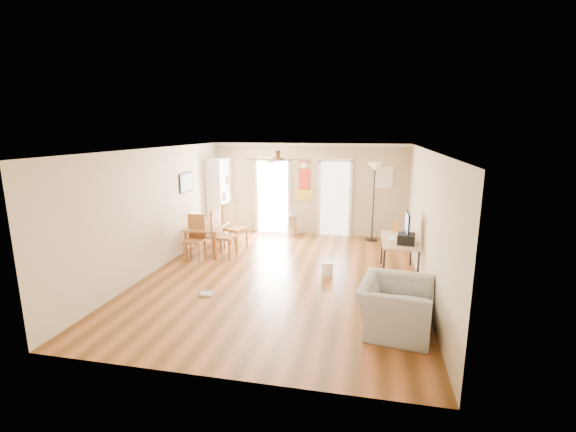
% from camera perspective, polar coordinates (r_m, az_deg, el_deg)
% --- Properties ---
extents(floor, '(7.00, 7.00, 0.00)m').
position_cam_1_polar(floor, '(8.27, -0.86, -8.69)').
color(floor, brown).
rests_on(floor, ground).
extents(ceiling, '(5.50, 7.00, 0.00)m').
position_cam_1_polar(ceiling, '(7.72, -0.92, 9.62)').
color(ceiling, silver).
rests_on(ceiling, floor).
extents(wall_back, '(5.50, 0.04, 2.60)m').
position_cam_1_polar(wall_back, '(11.28, 3.00, 3.84)').
color(wall_back, beige).
rests_on(wall_back, floor).
extents(wall_front, '(5.50, 0.04, 2.60)m').
position_cam_1_polar(wall_front, '(4.67, -10.39, -8.79)').
color(wall_front, beige).
rests_on(wall_front, floor).
extents(wall_left, '(0.04, 7.00, 2.60)m').
position_cam_1_polar(wall_left, '(8.90, -18.45, 0.90)').
color(wall_left, beige).
rests_on(wall_left, floor).
extents(wall_right, '(0.04, 7.00, 2.60)m').
position_cam_1_polar(wall_right, '(7.78, 19.29, -0.73)').
color(wall_right, beige).
rests_on(wall_right, floor).
extents(crown_molding, '(5.50, 7.00, 0.08)m').
position_cam_1_polar(crown_molding, '(7.72, -0.92, 9.32)').
color(crown_molding, white).
rests_on(crown_molding, wall_back).
extents(kitchen_doorway, '(0.90, 0.10, 2.10)m').
position_cam_1_polar(kitchen_doorway, '(11.51, -2.20, 2.76)').
color(kitchen_doorway, white).
rests_on(kitchen_doorway, wall_back).
extents(bathroom_doorway, '(0.80, 0.10, 2.10)m').
position_cam_1_polar(bathroom_doorway, '(11.22, 6.77, 2.43)').
color(bathroom_doorway, white).
rests_on(bathroom_doorway, wall_back).
extents(wall_decal, '(0.46, 0.03, 1.10)m').
position_cam_1_polar(wall_decal, '(11.24, 2.37, 5.11)').
color(wall_decal, red).
rests_on(wall_decal, wall_back).
extents(ac_grille, '(0.50, 0.04, 0.60)m').
position_cam_1_polar(ac_grille, '(11.08, 13.59, 5.44)').
color(ac_grille, white).
rests_on(ac_grille, wall_back).
extents(framed_poster, '(0.04, 0.66, 0.48)m').
position_cam_1_polar(framed_poster, '(10.04, -14.50, 4.71)').
color(framed_poster, black).
rests_on(framed_poster, wall_left).
extents(ceiling_fan, '(1.24, 1.24, 0.20)m').
position_cam_1_polar(ceiling_fan, '(7.44, -1.42, 8.20)').
color(ceiling_fan, '#593819').
rests_on(ceiling_fan, ceiling).
extents(bookshelf, '(0.67, 1.06, 2.17)m').
position_cam_1_polar(bookshelf, '(11.53, -9.83, 2.79)').
color(bookshelf, white).
rests_on(bookshelf, floor).
extents(dining_table, '(0.92, 1.43, 0.68)m').
position_cam_1_polar(dining_table, '(10.00, -11.30, -3.11)').
color(dining_table, '#A36934').
rests_on(dining_table, floor).
extents(dining_chair_right_a, '(0.59, 0.59, 1.14)m').
position_cam_1_polar(dining_chair_right_a, '(10.10, -7.62, -1.50)').
color(dining_chair_right_a, '#A06E33').
rests_on(dining_chair_right_a, floor).
extents(dining_chair_right_b, '(0.50, 0.50, 1.13)m').
position_cam_1_polar(dining_chair_right_b, '(9.41, -9.15, -2.62)').
color(dining_chair_right_b, '#A16634').
rests_on(dining_chair_right_b, floor).
extents(dining_chair_near, '(0.43, 0.43, 1.03)m').
position_cam_1_polar(dining_chair_near, '(9.37, -13.41, -3.15)').
color(dining_chair_near, '#92592F').
rests_on(dining_chair_near, floor).
extents(dining_chair_far, '(0.37, 0.37, 0.90)m').
position_cam_1_polar(dining_chair_far, '(10.76, -8.87, -1.33)').
color(dining_chair_far, '#AD6737').
rests_on(dining_chair_far, floor).
extents(trash_can, '(0.31, 0.31, 0.61)m').
position_cam_1_polar(trash_can, '(11.22, 0.55, -1.37)').
color(trash_can, '#B0B0B2').
rests_on(trash_can, floor).
extents(torchiere_lamp, '(0.46, 0.46, 2.12)m').
position_cam_1_polar(torchiere_lamp, '(10.86, 12.22, 1.95)').
color(torchiere_lamp, black).
rests_on(torchiere_lamp, floor).
extents(computer_desk, '(0.71, 1.42, 0.76)m').
position_cam_1_polar(computer_desk, '(8.54, 15.65, -5.76)').
color(computer_desk, tan).
rests_on(computer_desk, floor).
extents(imac, '(0.13, 0.64, 0.59)m').
position_cam_1_polar(imac, '(8.25, 16.85, -1.58)').
color(imac, black).
rests_on(imac, computer_desk).
extents(keyboard, '(0.16, 0.42, 0.02)m').
position_cam_1_polar(keyboard, '(8.47, 14.81, -3.10)').
color(keyboard, silver).
rests_on(keyboard, computer_desk).
extents(printer, '(0.37, 0.42, 0.19)m').
position_cam_1_polar(printer, '(8.15, 16.71, -3.17)').
color(printer, black).
rests_on(printer, computer_desk).
extents(orange_bottle, '(0.09, 0.09, 0.22)m').
position_cam_1_polar(orange_bottle, '(9.05, 15.29, -1.48)').
color(orange_bottle, orange).
rests_on(orange_bottle, computer_desk).
extents(wastebasket_a, '(0.28, 0.28, 0.28)m').
position_cam_1_polar(wastebasket_a, '(8.32, 5.69, -7.57)').
color(wastebasket_a, white).
rests_on(wastebasket_a, floor).
extents(floor_cloth, '(0.26, 0.20, 0.04)m').
position_cam_1_polar(floor_cloth, '(7.54, -11.69, -10.97)').
color(floor_cloth, gray).
rests_on(floor_cloth, floor).
extents(armchair, '(1.20, 1.32, 0.76)m').
position_cam_1_polar(armchair, '(6.26, 15.25, -12.53)').
color(armchair, '#969792').
rests_on(armchair, floor).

